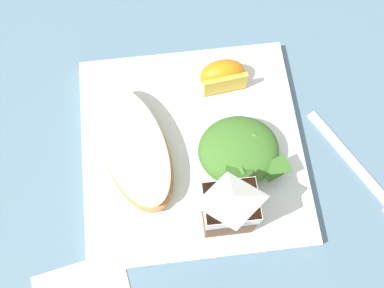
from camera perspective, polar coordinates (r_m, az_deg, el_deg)
The scene contains 7 objects.
ground at distance 0.58m, azimuth 0.00°, elevation -0.88°, with size 3.00×3.00×0.00m, color slate.
white_plate at distance 0.57m, azimuth 0.00°, elevation -0.62°, with size 0.28×0.28×0.02m, color silver.
cheesy_pizza_bread at distance 0.55m, azimuth -7.41°, elevation -0.89°, with size 0.12×0.19×0.04m.
green_salad_pile at distance 0.54m, azimuth 6.08°, elevation -0.84°, with size 0.11×0.09×0.04m.
milk_carton at distance 0.48m, azimuth 4.84°, elevation -8.10°, with size 0.06×0.04×0.11m.
orange_wedge_front at distance 0.58m, azimuth 3.96°, elevation 8.87°, with size 0.06×0.04×0.04m.
metal_fork at distance 0.61m, azimuth 21.65°, elevation -4.06°, with size 0.10×0.17×0.01m.
Camera 1 is at (0.02, 0.19, 0.55)m, focal length 41.26 mm.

